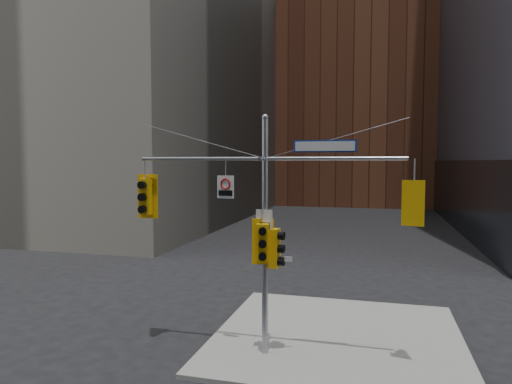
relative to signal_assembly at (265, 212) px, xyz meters
The scene contains 12 objects.
sidewalk_corner 5.18m from the signal_assembly, 45.10° to the left, with size 8.00×8.00×0.15m, color gray.
brick_midrise 56.82m from the signal_assembly, 90.00° to the left, with size 26.00×20.00×28.00m, color brown.
signal_assembly is the anchor object (origin of this frame).
traffic_light_west_arm 3.95m from the signal_assembly, behind, with size 0.68×0.54×1.42m.
traffic_light_east_arm 4.18m from the signal_assembly, ahead, with size 0.59×0.52×1.24m.
traffic_light_pole_side 1.11m from the signal_assembly, ahead, with size 0.48×0.41×1.16m.
traffic_light_pole_front 0.90m from the signal_assembly, 90.31° to the right, with size 0.64×0.59×1.36m.
street_sign_blade 2.60m from the signal_assembly, ahead, with size 1.79×0.08×0.35m.
regulatory_sign_arm 1.44m from the signal_assembly, behind, with size 0.55×0.11×0.69m.
regulatory_sign_pole 0.29m from the signal_assembly, 90.00° to the right, with size 0.51×0.09×0.66m.
street_blade_ew 1.44m from the signal_assembly, ahead, with size 0.75×0.08×0.15m.
street_blade_ns 1.70m from the signal_assembly, 90.00° to the left, with size 0.06×0.71×0.14m.
Camera 1 is at (3.22, -11.02, 5.92)m, focal length 32.00 mm.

